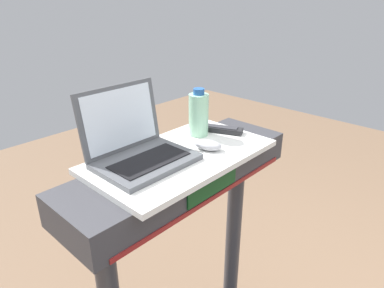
{
  "coord_description": "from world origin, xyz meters",
  "views": [
    {
      "loc": [
        -0.76,
        -0.06,
        1.66
      ],
      "look_at": [
        0.0,
        0.65,
        1.2
      ],
      "focal_mm": 32.39,
      "sensor_mm": 36.0,
      "label": 1
    }
  ],
  "objects_px": {
    "laptop": "(138,147)",
    "computer_mouse": "(208,145)",
    "water_bottle": "(199,114)",
    "tv_remote": "(222,129)"
  },
  "relations": [
    {
      "from": "computer_mouse",
      "to": "water_bottle",
      "type": "distance_m",
      "value": 0.16
    },
    {
      "from": "laptop",
      "to": "water_bottle",
      "type": "relative_size",
      "value": 1.67
    },
    {
      "from": "laptop",
      "to": "computer_mouse",
      "type": "height_order",
      "value": "laptop"
    },
    {
      "from": "computer_mouse",
      "to": "tv_remote",
      "type": "relative_size",
      "value": 0.61
    },
    {
      "from": "laptop",
      "to": "water_bottle",
      "type": "xyz_separation_m",
      "value": [
        0.3,
        0.01,
        0.04
      ]
    },
    {
      "from": "computer_mouse",
      "to": "tv_remote",
      "type": "bearing_deg",
      "value": 4.47
    },
    {
      "from": "computer_mouse",
      "to": "laptop",
      "type": "bearing_deg",
      "value": 135.62
    },
    {
      "from": "laptop",
      "to": "computer_mouse",
      "type": "relative_size",
      "value": 3.05
    },
    {
      "from": "computer_mouse",
      "to": "water_bottle",
      "type": "height_order",
      "value": "water_bottle"
    },
    {
      "from": "computer_mouse",
      "to": "tv_remote",
      "type": "height_order",
      "value": "computer_mouse"
    }
  ]
}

